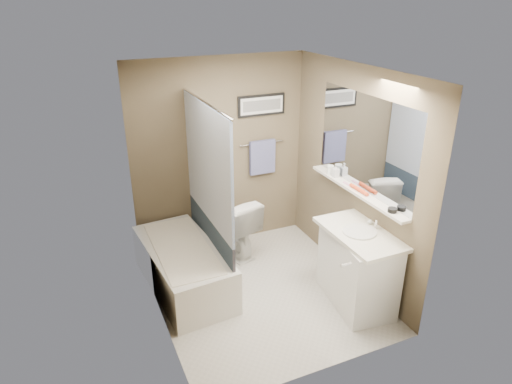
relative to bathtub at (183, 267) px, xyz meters
name	(u,v)px	position (x,y,z in m)	size (l,w,h in m)	color
ground	(261,292)	(0.75, -0.44, -0.25)	(2.50, 2.50, 0.00)	beige
ceiling	(263,73)	(0.75, -0.44, 2.13)	(2.20, 2.50, 0.04)	white
wall_back	(221,156)	(0.75, 0.79, 0.95)	(2.20, 0.04, 2.40)	brown
wall_front	(327,251)	(0.75, -1.67, 0.95)	(2.20, 0.04, 2.40)	brown
wall_left	(155,212)	(-0.33, -0.44, 0.95)	(0.04, 2.50, 2.40)	brown
wall_right	(352,177)	(1.83, -0.44, 0.95)	(0.04, 2.50, 2.40)	brown
tile_surround	(145,210)	(-0.34, 0.06, 0.75)	(0.02, 1.55, 2.00)	tan
curtain_rod	(205,102)	(0.35, 0.06, 1.80)	(0.02, 0.02, 1.55)	silver
curtain_upper	(208,164)	(0.35, 0.06, 1.15)	(0.03, 1.45, 1.28)	white
curtain_lower	(211,233)	(0.35, 0.06, 0.33)	(0.03, 1.45, 0.36)	#2A3B4E
mirror	(365,144)	(1.84, -0.59, 1.37)	(0.02, 1.60, 1.00)	silver
shelf	(356,191)	(1.79, -0.59, 0.85)	(0.12, 1.60, 0.03)	silver
towel_bar	(262,143)	(1.30, 0.77, 1.05)	(0.02, 0.02, 0.60)	silver
towel	(262,157)	(1.30, 0.75, 0.87)	(0.34, 0.05, 0.44)	#8B92CA
art_frame	(261,105)	(1.30, 0.79, 1.53)	(0.62, 0.03, 0.26)	black
art_mat	(262,105)	(1.30, 0.77, 1.53)	(0.56, 0.00, 0.20)	white
art_image	(262,105)	(1.30, 0.77, 1.53)	(0.50, 0.00, 0.13)	#595959
door	(383,259)	(1.30, -1.69, 0.75)	(0.80, 0.02, 2.00)	silver
door_handle	(346,264)	(0.97, -1.63, 0.75)	(0.02, 0.02, 0.10)	silver
bathtub	(183,267)	(0.00, 0.00, 0.00)	(0.70, 1.50, 0.50)	white
tub_rim	(182,248)	(0.00, 0.00, 0.25)	(0.56, 1.36, 0.02)	white
toilet	(232,226)	(0.76, 0.46, 0.13)	(0.43, 0.75, 0.77)	white
vanity	(357,269)	(1.60, -0.99, 0.15)	(0.50, 0.90, 0.80)	silver
countertop	(360,234)	(1.59, -0.99, 0.57)	(0.54, 0.96, 0.04)	silver
sink_basin	(359,231)	(1.58, -0.99, 0.60)	(0.34, 0.34, 0.01)	silver
faucet_spout	(376,224)	(1.78, -0.99, 0.64)	(0.02, 0.02, 0.10)	white
faucet_knob	(370,222)	(1.78, -0.89, 0.62)	(0.05, 0.05, 0.05)	silver
candle_bowl_near	(392,210)	(1.79, -1.18, 0.89)	(0.09, 0.09, 0.04)	black
hair_brush_front	(361,191)	(1.79, -0.68, 0.89)	(0.04, 0.04, 0.22)	#DE451F
hair_brush_back	(357,188)	(1.79, -0.61, 0.89)	(0.04, 0.04, 0.22)	#D4421E
pink_comb	(348,184)	(1.79, -0.45, 0.87)	(0.03, 0.16, 0.01)	pink
glass_jar	(331,170)	(1.79, -0.09, 0.92)	(0.08, 0.08, 0.10)	white
soap_bottle	(336,171)	(1.79, -0.19, 0.94)	(0.07, 0.07, 0.15)	#999999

